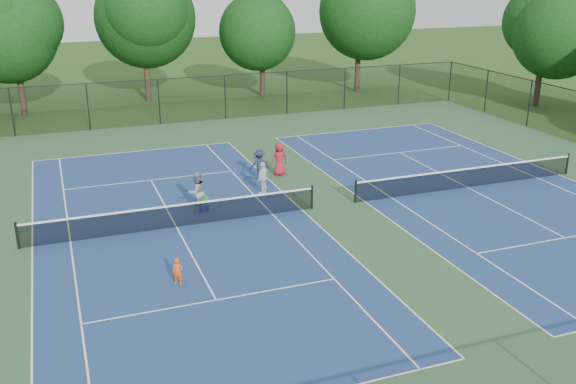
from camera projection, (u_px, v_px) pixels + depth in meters
name	position (u px, v px, depth m)	size (l,w,h in m)	color
ground	(334.00, 206.00, 28.32)	(140.00, 140.00, 0.00)	#234716
court_pad	(334.00, 206.00, 28.32)	(36.00, 36.00, 0.01)	#2D502D
tennis_court_left	(176.00, 225.00, 25.98)	(12.00, 23.83, 1.07)	navy
tennis_court_right	(467.00, 186.00, 30.60)	(12.00, 23.83, 1.07)	navy
perimeter_fence	(335.00, 171.00, 27.79)	(36.08, 36.08, 3.02)	black
tree_back_a	(13.00, 28.00, 43.17)	(6.80, 6.80, 9.15)	#2D2116
tree_back_b	(143.00, 13.00, 47.72)	(7.60, 7.60, 10.03)	#2D2116
tree_back_c	(262.00, 26.00, 50.19)	(6.00, 6.00, 8.40)	#2D2116
tree_back_d	(360.00, 7.00, 51.50)	(7.80, 7.80, 10.37)	#2D2116
tree_side_e	(546.00, 27.00, 46.32)	(6.60, 6.60, 8.87)	#2D2116
child_player	(178.00, 272.00, 21.23)	(0.34, 0.23, 0.94)	#F55810
instructor	(197.00, 192.00, 27.36)	(0.88, 0.68, 1.80)	gray
bystander_a	(263.00, 178.00, 29.60)	(0.90, 0.37, 1.53)	silver
bystander_b	(259.00, 165.00, 31.57)	(0.98, 0.56, 1.51)	#1C1F3E
bystander_c	(279.00, 159.00, 32.17)	(0.82, 0.54, 1.69)	maroon
ball_crate	(204.00, 208.00, 27.67)	(0.40, 0.28, 0.31)	navy
ball_hopper	(203.00, 200.00, 27.55)	(0.34, 0.26, 0.38)	green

